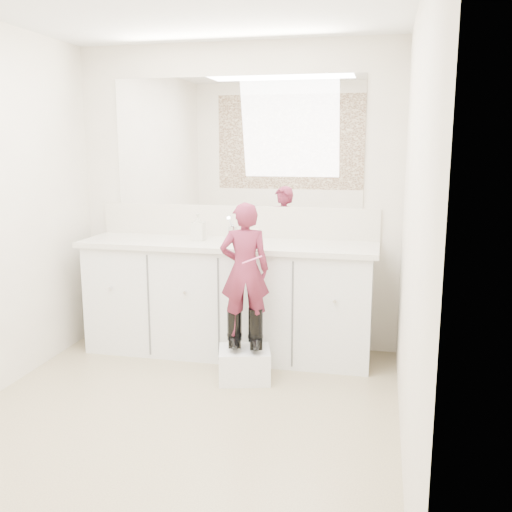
# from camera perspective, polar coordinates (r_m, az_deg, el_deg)

# --- Properties ---
(floor) EXTENTS (3.00, 3.00, 0.00)m
(floor) POSITION_cam_1_polar(r_m,az_deg,el_deg) (3.54, -8.15, -16.29)
(floor) COLOR #7F6B53
(floor) RESTS_ON ground
(wall_back) EXTENTS (2.60, 0.00, 2.60)m
(wall_back) POSITION_cam_1_polar(r_m,az_deg,el_deg) (4.60, -1.95, 5.81)
(wall_back) COLOR beige
(wall_back) RESTS_ON floor
(wall_right) EXTENTS (0.00, 3.00, 3.00)m
(wall_right) POSITION_cam_1_polar(r_m,az_deg,el_deg) (2.97, 15.39, 2.51)
(wall_right) COLOR beige
(wall_right) RESTS_ON floor
(vanity_cabinet) EXTENTS (2.20, 0.55, 0.85)m
(vanity_cabinet) POSITION_cam_1_polar(r_m,az_deg,el_deg) (4.48, -2.77, -4.44)
(vanity_cabinet) COLOR silver
(vanity_cabinet) RESTS_ON floor
(countertop) EXTENTS (2.28, 0.58, 0.04)m
(countertop) POSITION_cam_1_polar(r_m,az_deg,el_deg) (4.36, -2.88, 1.15)
(countertop) COLOR beige
(countertop) RESTS_ON vanity_cabinet
(backsplash) EXTENTS (2.28, 0.03, 0.25)m
(backsplash) POSITION_cam_1_polar(r_m,az_deg,el_deg) (4.60, -1.99, 3.50)
(backsplash) COLOR beige
(backsplash) RESTS_ON countertop
(mirror) EXTENTS (2.00, 0.02, 1.00)m
(mirror) POSITION_cam_1_polar(r_m,az_deg,el_deg) (4.57, -2.03, 11.30)
(mirror) COLOR white
(mirror) RESTS_ON wall_back
(faucet) EXTENTS (0.08, 0.08, 0.10)m
(faucet) POSITION_cam_1_polar(r_m,az_deg,el_deg) (4.51, -2.33, 2.38)
(faucet) COLOR silver
(faucet) RESTS_ON countertop
(cup) EXTENTS (0.11, 0.11, 0.10)m
(cup) POSITION_cam_1_polar(r_m,az_deg,el_deg) (4.34, -0.44, 2.02)
(cup) COLOR beige
(cup) RESTS_ON countertop
(soap_bottle) EXTENTS (0.10, 0.10, 0.21)m
(soap_bottle) POSITION_cam_1_polar(r_m,az_deg,el_deg) (4.44, -5.79, 2.91)
(soap_bottle) COLOR beige
(soap_bottle) RESTS_ON countertop
(step_stool) EXTENTS (0.41, 0.37, 0.22)m
(step_stool) POSITION_cam_1_polar(r_m,az_deg,el_deg) (4.05, -1.16, -10.79)
(step_stool) COLOR silver
(step_stool) RESTS_ON floor
(boot_left) EXTENTS (0.15, 0.22, 0.29)m
(boot_left) POSITION_cam_1_polar(r_m,az_deg,el_deg) (4.00, -2.16, -7.15)
(boot_left) COLOR black
(boot_left) RESTS_ON step_stool
(boot_right) EXTENTS (0.15, 0.22, 0.29)m
(boot_right) POSITION_cam_1_polar(r_m,az_deg,el_deg) (3.97, -0.05, -7.30)
(boot_right) COLOR black
(boot_right) RESTS_ON step_stool
(toddler) EXTENTS (0.38, 0.30, 0.92)m
(toddler) POSITION_cam_1_polar(r_m,az_deg,el_deg) (3.87, -1.13, -1.39)
(toddler) COLOR #AC355E
(toddler) RESTS_ON step_stool
(toothbrush) EXTENTS (0.13, 0.05, 0.06)m
(toothbrush) POSITION_cam_1_polar(r_m,az_deg,el_deg) (3.76, -0.39, -0.38)
(toothbrush) COLOR pink
(toothbrush) RESTS_ON toddler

